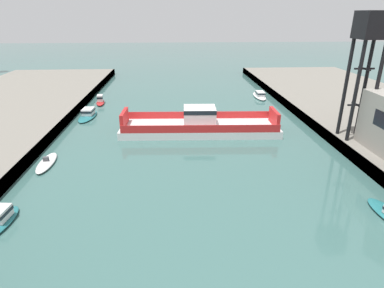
# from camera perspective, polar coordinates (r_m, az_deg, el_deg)

# --- Properties ---
(chain_ferry) EXTENTS (23.32, 7.67, 3.83)m
(chain_ferry) POSITION_cam_1_polar(r_m,az_deg,el_deg) (48.04, 1.34, 3.39)
(chain_ferry) COLOR silver
(chain_ferry) RESTS_ON ground
(moored_boat_mid_left) EXTENTS (1.88, 5.86, 0.98)m
(moored_boat_mid_left) POSITION_cam_1_polar(r_m,az_deg,el_deg) (41.59, -24.21, -3.01)
(moored_boat_mid_left) COLOR white
(moored_boat_mid_left) RESTS_ON ground
(moored_boat_far_left) EXTENTS (2.17, 4.98, 1.66)m
(moored_boat_far_left) POSITION_cam_1_polar(r_m,az_deg,el_deg) (66.53, -15.84, 7.39)
(moored_boat_far_left) COLOR red
(moored_boat_far_left) RESTS_ON ground
(moored_boat_far_right) EXTENTS (2.84, 7.30, 1.43)m
(moored_boat_far_right) POSITION_cam_1_polar(r_m,az_deg,el_deg) (58.21, -17.83, 5.05)
(moored_boat_far_right) COLOR #237075
(moored_boat_far_right) RESTS_ON ground
(moored_boat_upstream_a) EXTENTS (2.39, 7.35, 1.34)m
(moored_boat_upstream_a) POSITION_cam_1_polar(r_m,az_deg,el_deg) (70.43, 11.82, 8.43)
(moored_boat_upstream_a) COLOR white
(moored_boat_upstream_a) RESTS_ON ground
(crane_tower) EXTENTS (3.26, 3.26, 15.36)m
(crane_tower) POSITION_cam_1_polar(r_m,az_deg,el_deg) (45.09, 28.81, 15.62)
(crane_tower) COLOR black
(crane_tower) RESTS_ON quay_right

